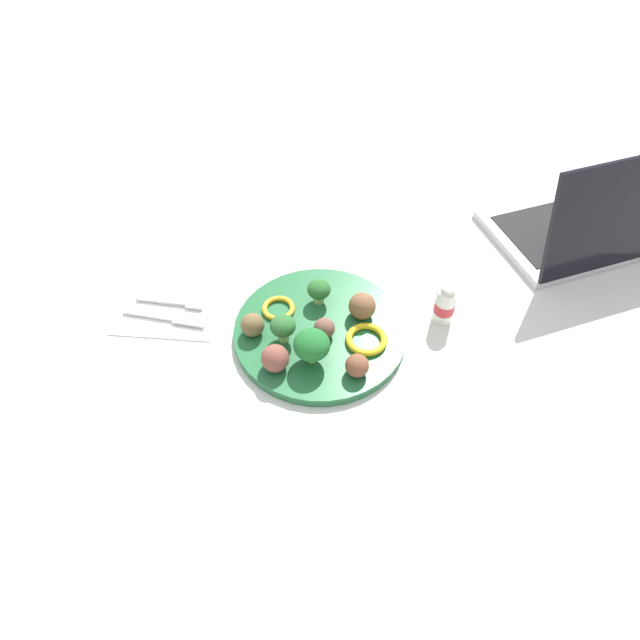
% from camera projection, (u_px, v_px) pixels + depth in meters
% --- Properties ---
extents(ground_plane, '(4.00, 4.00, 0.00)m').
position_uv_depth(ground_plane, '(320.00, 334.00, 0.89)').
color(ground_plane, silver).
extents(plate, '(0.28, 0.28, 0.02)m').
position_uv_depth(plate, '(320.00, 331.00, 0.89)').
color(plate, '#236638').
rests_on(plate, ground_plane).
extents(broccoli_floret_back_right, '(0.06, 0.06, 0.06)m').
position_uv_depth(broccoli_floret_back_right, '(312.00, 345.00, 0.81)').
color(broccoli_floret_back_right, '#94CC74').
rests_on(broccoli_floret_back_right, plate).
extents(broccoli_floret_front_right, '(0.04, 0.04, 0.04)m').
position_uv_depth(broccoli_floret_front_right, '(319.00, 290.00, 0.90)').
color(broccoli_floret_front_right, '#AAC675').
rests_on(broccoli_floret_front_right, plate).
extents(broccoli_floret_back_left, '(0.04, 0.04, 0.05)m').
position_uv_depth(broccoli_floret_back_left, '(283.00, 327.00, 0.84)').
color(broccoli_floret_back_left, '#A2C96F').
rests_on(broccoli_floret_back_left, plate).
extents(meatball_front_right, '(0.04, 0.04, 0.04)m').
position_uv_depth(meatball_front_right, '(357.00, 366.00, 0.81)').
color(meatball_front_right, brown).
rests_on(meatball_front_right, plate).
extents(meatball_mid_left, '(0.04, 0.04, 0.04)m').
position_uv_depth(meatball_mid_left, '(275.00, 358.00, 0.81)').
color(meatball_mid_left, brown).
rests_on(meatball_mid_left, plate).
extents(meatball_front_left, '(0.04, 0.04, 0.04)m').
position_uv_depth(meatball_front_left, '(252.00, 325.00, 0.86)').
color(meatball_front_left, brown).
rests_on(meatball_front_left, plate).
extents(meatball_center, '(0.03, 0.03, 0.03)m').
position_uv_depth(meatball_center, '(324.00, 328.00, 0.86)').
color(meatball_center, brown).
rests_on(meatball_center, plate).
extents(meatball_mid_right, '(0.04, 0.04, 0.04)m').
position_uv_depth(meatball_mid_right, '(362.00, 306.00, 0.88)').
color(meatball_mid_right, brown).
rests_on(meatball_mid_right, plate).
extents(pepper_ring_near_rim, '(0.07, 0.07, 0.01)m').
position_uv_depth(pepper_ring_near_rim, '(366.00, 339.00, 0.86)').
color(pepper_ring_near_rim, yellow).
rests_on(pepper_ring_near_rim, plate).
extents(pepper_ring_center, '(0.06, 0.06, 0.01)m').
position_uv_depth(pepper_ring_center, '(278.00, 308.00, 0.90)').
color(pepper_ring_center, yellow).
rests_on(pepper_ring_center, plate).
extents(napkin, '(0.17, 0.12, 0.01)m').
position_uv_depth(napkin, '(168.00, 311.00, 0.93)').
color(napkin, white).
rests_on(napkin, ground_plane).
extents(fork, '(0.12, 0.02, 0.01)m').
position_uv_depth(fork, '(175.00, 301.00, 0.93)').
color(fork, silver).
rests_on(fork, napkin).
extents(knife, '(0.15, 0.03, 0.01)m').
position_uv_depth(knife, '(168.00, 317.00, 0.91)').
color(knife, white).
rests_on(knife, napkin).
extents(yogurt_bottle, '(0.03, 0.03, 0.08)m').
position_uv_depth(yogurt_bottle, '(445.00, 305.00, 0.89)').
color(yogurt_bottle, white).
rests_on(yogurt_bottle, ground_plane).
extents(laptop, '(0.38, 0.34, 0.21)m').
position_uv_depth(laptop, '(589.00, 225.00, 1.02)').
color(laptop, silver).
rests_on(laptop, ground_plane).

